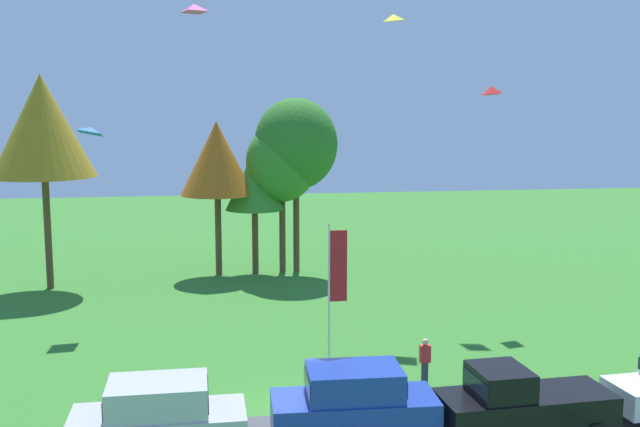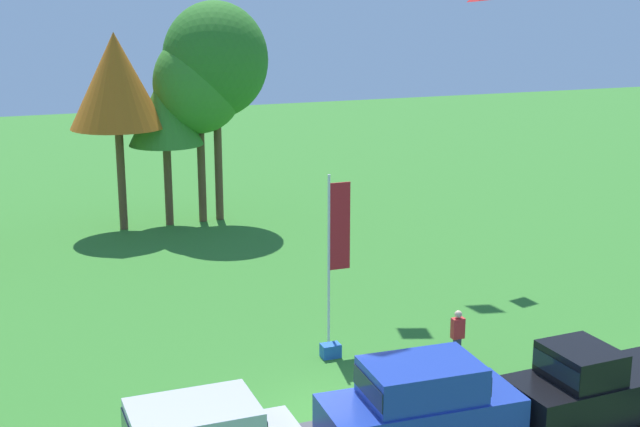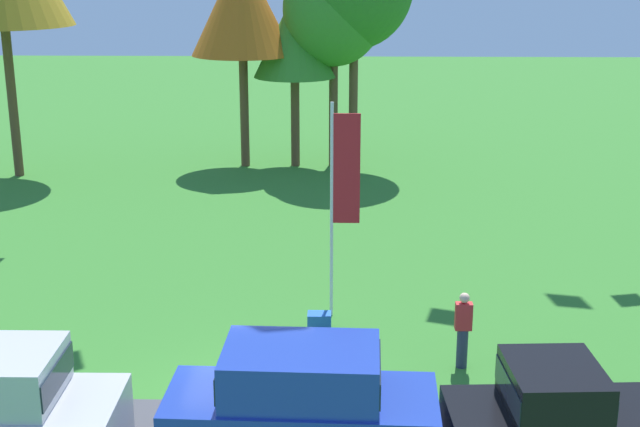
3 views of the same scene
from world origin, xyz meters
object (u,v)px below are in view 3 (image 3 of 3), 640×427
at_px(flag_banner, 342,184).
at_px(cooler_box, 319,321).
at_px(person_on_lawn, 463,329).
at_px(tree_far_left, 242,3).
at_px(car_suv_far_end, 301,405).
at_px(tree_far_right, 334,10).
at_px(tree_left_of_center, 295,36).
at_px(car_pickup_mid_row, 586,426).

height_order(flag_banner, cooler_box, flag_banner).
bearing_deg(person_on_lawn, tree_far_left, 109.65).
distance_m(car_suv_far_end, tree_far_right, 23.39).
bearing_deg(tree_left_of_center, tree_far_left, -178.47).
bearing_deg(person_on_lawn, car_pickup_mid_row, -71.59).
bearing_deg(car_pickup_mid_row, flag_banner, 119.62).
xyz_separation_m(car_suv_far_end, car_pickup_mid_row, (4.74, -0.25, -0.19)).
distance_m(person_on_lawn, tree_far_right, 19.70).
relative_size(tree_left_of_center, tree_far_right, 0.82).
height_order(car_suv_far_end, person_on_lawn, car_suv_far_end).
height_order(tree_far_left, flag_banner, tree_far_left).
height_order(person_on_lawn, cooler_box, person_on_lawn).
bearing_deg(car_suv_far_end, person_on_lawn, 51.62).
xyz_separation_m(person_on_lawn, tree_far_left, (-6.64, 18.59, 5.75)).
xyz_separation_m(car_pickup_mid_row, person_on_lawn, (-1.46, 4.39, -0.23)).
relative_size(tree_far_right, flag_banner, 1.63).
relative_size(car_pickup_mid_row, tree_far_right, 0.59).
distance_m(person_on_lawn, tree_far_left, 20.56).
bearing_deg(tree_left_of_center, person_on_lawn, -76.29).
bearing_deg(flag_banner, cooler_box, -120.19).
height_order(car_suv_far_end, flag_banner, flag_banner).
bearing_deg(tree_left_of_center, car_pickup_mid_row, -75.38).
bearing_deg(car_suv_far_end, flag_banner, 84.58).
height_order(car_pickup_mid_row, tree_far_right, tree_far_right).
distance_m(tree_far_left, tree_far_right, 3.68).
bearing_deg(person_on_lawn, cooler_box, 148.44).
xyz_separation_m(car_suv_far_end, tree_far_left, (-3.35, 22.73, 5.33)).
relative_size(person_on_lawn, tree_left_of_center, 0.24).
height_order(tree_far_left, tree_far_right, tree_far_left).
distance_m(tree_left_of_center, cooler_box, 17.55).
bearing_deg(person_on_lawn, car_suv_far_end, -128.38).
xyz_separation_m(person_on_lawn, tree_far_right, (-2.97, 18.69, 5.47)).
distance_m(car_pickup_mid_row, tree_far_left, 24.98).
bearing_deg(flag_banner, person_on_lawn, -46.79).
distance_m(flag_banner, cooler_box, 3.32).
height_order(person_on_lawn, flag_banner, flag_banner).
bearing_deg(tree_far_right, car_pickup_mid_row, -79.12).
bearing_deg(person_on_lawn, flag_banner, 133.21).
xyz_separation_m(tree_far_right, cooler_box, (-0.16, -16.77, -6.15)).
distance_m(car_suv_far_end, flag_banner, 7.27).
relative_size(tree_far_left, cooler_box, 15.59).
xyz_separation_m(tree_left_of_center, tree_far_right, (1.57, 0.05, 1.01)).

